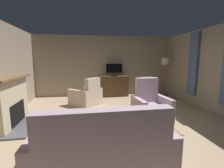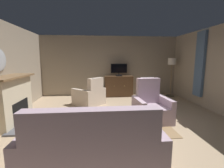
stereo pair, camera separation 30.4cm
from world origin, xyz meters
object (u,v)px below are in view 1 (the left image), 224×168
(floor_lamp, at_px, (165,66))
(television, at_px, (114,69))
(tv_cabinet, at_px, (114,87))
(folded_newspaper, at_px, (101,113))
(armchair_near_window, at_px, (150,107))
(cat, at_px, (63,119))
(sofa_floral, at_px, (104,150))
(coffee_table, at_px, (104,115))
(armchair_beside_cabinet, at_px, (87,96))
(tv_remote, at_px, (101,111))
(fireplace, at_px, (8,103))

(floor_lamp, bearing_deg, television, 175.74)
(television, bearing_deg, tv_cabinet, 90.00)
(television, height_order, folded_newspaper, television)
(armchair_near_window, bearing_deg, cat, 176.93)
(folded_newspaper, xyz_separation_m, sofa_floral, (-0.09, -1.35, -0.08))
(coffee_table, height_order, sofa_floral, sofa_floral)
(folded_newspaper, relative_size, cat, 0.48)
(folded_newspaper, distance_m, armchair_near_window, 1.48)
(armchair_beside_cabinet, bearing_deg, folded_newspaper, -81.69)
(television, height_order, armchair_near_window, television)
(cat, bearing_deg, armchair_beside_cabinet, 68.04)
(tv_remote, height_order, armchair_near_window, armchair_near_window)
(armchair_beside_cabinet, distance_m, cat, 1.67)
(tv_cabinet, height_order, cat, tv_cabinet)
(folded_newspaper, bearing_deg, armchair_near_window, 34.14)
(tv_cabinet, relative_size, floor_lamp, 0.73)
(coffee_table, height_order, floor_lamp, floor_lamp)
(floor_lamp, bearing_deg, armchair_near_window, -124.17)
(fireplace, bearing_deg, armchair_near_window, -2.72)
(coffee_table, bearing_deg, fireplace, 164.67)
(armchair_beside_cabinet, height_order, floor_lamp, floor_lamp)
(folded_newspaper, xyz_separation_m, floor_lamp, (3.20, 3.11, 0.90))
(tv_cabinet, bearing_deg, armchair_beside_cabinet, -135.12)
(cat, bearing_deg, armchair_near_window, -3.07)
(coffee_table, height_order, cat, coffee_table)
(fireplace, height_order, floor_lamp, floor_lamp)
(television, bearing_deg, cat, -124.27)
(sofa_floral, distance_m, armchair_near_window, 2.35)
(tv_cabinet, relative_size, armchair_beside_cabinet, 0.98)
(coffee_table, bearing_deg, tv_remote, 114.66)
(tv_cabinet, height_order, television, television)
(sofa_floral, height_order, armchair_near_window, armchair_near_window)
(television, height_order, coffee_table, television)
(sofa_floral, relative_size, armchair_near_window, 1.78)
(coffee_table, relative_size, armchair_beside_cabinet, 0.77)
(fireplace, bearing_deg, floor_lamp, 24.56)
(folded_newspaper, distance_m, floor_lamp, 4.56)
(armchair_beside_cabinet, relative_size, cat, 1.99)
(sofa_floral, relative_size, armchair_beside_cabinet, 1.62)
(tv_cabinet, relative_size, television, 1.73)
(tv_cabinet, xyz_separation_m, sofa_floral, (-0.99, -4.69, -0.09))
(television, relative_size, tv_remote, 4.16)
(television, distance_m, cat, 3.44)
(armchair_near_window, bearing_deg, television, 100.05)
(floor_lamp, bearing_deg, coffee_table, -135.27)
(fireplace, distance_m, floor_lamp, 6.00)
(sofa_floral, xyz_separation_m, armchair_near_window, (1.49, 1.81, 0.01))
(folded_newspaper, distance_m, armchair_beside_cabinet, 2.15)
(tv_cabinet, relative_size, tv_remote, 7.21)
(television, relative_size, floor_lamp, 0.42)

